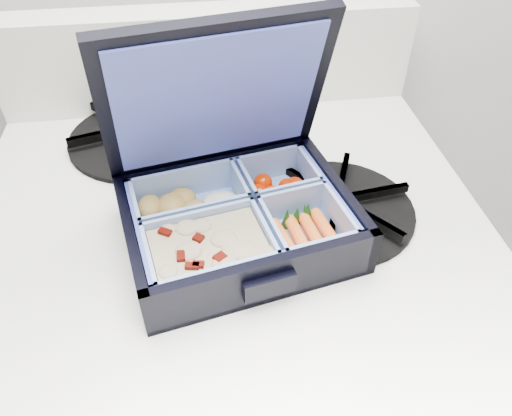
{
  "coord_description": "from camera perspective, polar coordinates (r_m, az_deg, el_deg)",
  "views": [
    {
      "loc": [
        0.64,
        1.31,
        1.19
      ],
      "look_at": [
        0.69,
        1.68,
        0.86
      ],
      "focal_mm": 35.0,
      "sensor_mm": 36.0,
      "label": 1
    }
  ],
  "objects": [
    {
      "name": "stove",
      "position": [
        0.87,
        -2.24,
        -21.24
      ],
      "size": [
        0.55,
        0.55,
        0.82
      ],
      "primitive_type": null,
      "color": "silver",
      "rests_on": "floor"
    },
    {
      "name": "bento_box",
      "position": [
        0.49,
        -2.03,
        -1.54
      ],
      "size": [
        0.24,
        0.21,
        0.05
      ],
      "primitive_type": null,
      "rotation": [
        0.0,
        0.0,
        0.2
      ],
      "color": "black",
      "rests_on": "stove"
    },
    {
      "name": "burner_grate",
      "position": [
        0.54,
        9.27,
        0.55
      ],
      "size": [
        0.19,
        0.19,
        0.02
      ],
      "primitive_type": "cylinder",
      "rotation": [
        0.0,
        0.0,
        0.13
      ],
      "color": "black",
      "rests_on": "stove"
    },
    {
      "name": "burner_grate_rear",
      "position": [
        0.65,
        -12.98,
        8.38
      ],
      "size": [
        0.23,
        0.23,
        0.02
      ],
      "primitive_type": "cylinder",
      "rotation": [
        0.0,
        0.0,
        0.28
      ],
      "color": "black",
      "rests_on": "stove"
    },
    {
      "name": "fork",
      "position": [
        0.59,
        0.34,
        4.75
      ],
      "size": [
        0.12,
        0.14,
        0.01
      ],
      "primitive_type": null,
      "rotation": [
        0.0,
        0.0,
        -0.7
      ],
      "color": "#A3A3AC",
      "rests_on": "stove"
    }
  ]
}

